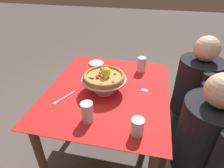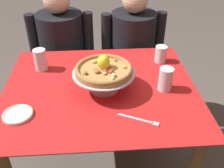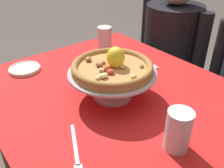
{
  "view_description": "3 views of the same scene",
  "coord_description": "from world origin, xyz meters",
  "px_view_note": "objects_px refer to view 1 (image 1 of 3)",
  "views": [
    {
      "loc": [
        1.22,
        0.3,
        1.62
      ],
      "look_at": [
        0.05,
        0.04,
        0.86
      ],
      "focal_mm": 30.77,
      "sensor_mm": 36.0,
      "label": 1
    },
    {
      "loc": [
        -0.02,
        -1.21,
        1.61
      ],
      "look_at": [
        0.07,
        -0.05,
        0.82
      ],
      "focal_mm": 41.18,
      "sensor_mm": 36.0,
      "label": 2
    },
    {
      "loc": [
        0.68,
        -0.54,
        1.33
      ],
      "look_at": [
        0.02,
        -0.02,
        0.82
      ],
      "focal_mm": 39.9,
      "sensor_mm": 36.0,
      "label": 3
    }
  ],
  "objects_px": {
    "water_glass_back_right": "(137,128)",
    "water_glass_back_left": "(141,65)",
    "diner_left": "(192,100)",
    "pizza": "(104,76)",
    "diner_right": "(200,152)",
    "sugar_packet": "(144,90)",
    "water_glass_side_right": "(87,113)",
    "pizza_stand": "(104,82)",
    "dinner_fork": "(63,98)",
    "side_plate": "(96,63)"
  },
  "relations": [
    {
      "from": "dinner_fork",
      "to": "diner_right",
      "type": "relative_size",
      "value": 0.17
    },
    {
      "from": "water_glass_back_left",
      "to": "dinner_fork",
      "type": "xyz_separation_m",
      "value": [
        0.55,
        -0.52,
        -0.06
      ]
    },
    {
      "from": "water_glass_back_right",
      "to": "water_glass_side_right",
      "type": "distance_m",
      "value": 0.32
    },
    {
      "from": "water_glass_back_left",
      "to": "diner_left",
      "type": "xyz_separation_m",
      "value": [
        0.07,
        0.49,
        -0.26
      ]
    },
    {
      "from": "water_glass_back_right",
      "to": "diner_left",
      "type": "distance_m",
      "value": 0.86
    },
    {
      "from": "side_plate",
      "to": "sugar_packet",
      "type": "distance_m",
      "value": 0.62
    },
    {
      "from": "water_glass_side_right",
      "to": "diner_left",
      "type": "bearing_deg",
      "value": 130.68
    },
    {
      "from": "water_glass_back_left",
      "to": "diner_right",
      "type": "distance_m",
      "value": 0.84
    },
    {
      "from": "pizza_stand",
      "to": "pizza",
      "type": "relative_size",
      "value": 1.1
    },
    {
      "from": "water_glass_back_right",
      "to": "water_glass_back_left",
      "type": "height_order",
      "value": "water_glass_back_left"
    },
    {
      "from": "water_glass_back_left",
      "to": "pizza_stand",
      "type": "bearing_deg",
      "value": -32.99
    },
    {
      "from": "pizza_stand",
      "to": "diner_right",
      "type": "height_order",
      "value": "diner_right"
    },
    {
      "from": "water_glass_side_right",
      "to": "sugar_packet",
      "type": "bearing_deg",
      "value": 141.49
    },
    {
      "from": "dinner_fork",
      "to": "diner_left",
      "type": "distance_m",
      "value": 1.13
    },
    {
      "from": "pizza_stand",
      "to": "sugar_packet",
      "type": "relative_size",
      "value": 6.83
    },
    {
      "from": "water_glass_side_right",
      "to": "dinner_fork",
      "type": "bearing_deg",
      "value": -125.16
    },
    {
      "from": "water_glass_side_right",
      "to": "water_glass_back_right",
      "type": "bearing_deg",
      "value": 81.53
    },
    {
      "from": "diner_right",
      "to": "diner_left",
      "type": "bearing_deg",
      "value": 177.94
    },
    {
      "from": "water_glass_back_right",
      "to": "diner_left",
      "type": "height_order",
      "value": "diner_left"
    },
    {
      "from": "water_glass_back_right",
      "to": "dinner_fork",
      "type": "distance_m",
      "value": 0.61
    },
    {
      "from": "dinner_fork",
      "to": "sugar_packet",
      "type": "relative_size",
      "value": 3.88
    },
    {
      "from": "side_plate",
      "to": "diner_left",
      "type": "distance_m",
      "value": 0.96
    },
    {
      "from": "water_glass_back_right",
      "to": "water_glass_side_right",
      "type": "xyz_separation_m",
      "value": [
        -0.05,
        -0.32,
        0.01
      ]
    },
    {
      "from": "water_glass_back_right",
      "to": "dinner_fork",
      "type": "xyz_separation_m",
      "value": [
        -0.22,
        -0.57,
        -0.05
      ]
    },
    {
      "from": "pizza",
      "to": "side_plate",
      "type": "height_order",
      "value": "pizza"
    },
    {
      "from": "water_glass_back_right",
      "to": "diner_right",
      "type": "bearing_deg",
      "value": 106.29
    },
    {
      "from": "water_glass_back_right",
      "to": "side_plate",
      "type": "bearing_deg",
      "value": -149.14
    },
    {
      "from": "water_glass_side_right",
      "to": "side_plate",
      "type": "xyz_separation_m",
      "value": [
        -0.77,
        -0.17,
        -0.05
      ]
    },
    {
      "from": "water_glass_side_right",
      "to": "diner_right",
      "type": "relative_size",
      "value": 0.12
    },
    {
      "from": "water_glass_back_right",
      "to": "water_glass_back_left",
      "type": "bearing_deg",
      "value": -176.52
    },
    {
      "from": "water_glass_back_left",
      "to": "diner_left",
      "type": "bearing_deg",
      "value": 81.27
    },
    {
      "from": "water_glass_side_right",
      "to": "side_plate",
      "type": "relative_size",
      "value": 0.9
    },
    {
      "from": "pizza",
      "to": "diner_left",
      "type": "xyz_separation_m",
      "value": [
        -0.31,
        0.74,
        -0.33
      ]
    },
    {
      "from": "pizza",
      "to": "diner_right",
      "type": "bearing_deg",
      "value": 69.59
    },
    {
      "from": "diner_left",
      "to": "diner_right",
      "type": "bearing_deg",
      "value": -2.06
    },
    {
      "from": "sugar_packet",
      "to": "diner_right",
      "type": "relative_size",
      "value": 0.04
    },
    {
      "from": "pizza",
      "to": "sugar_packet",
      "type": "height_order",
      "value": "pizza"
    },
    {
      "from": "pizza",
      "to": "water_glass_side_right",
      "type": "height_order",
      "value": "pizza"
    },
    {
      "from": "pizza",
      "to": "diner_right",
      "type": "xyz_separation_m",
      "value": [
        0.27,
        0.71,
        -0.34
      ]
    },
    {
      "from": "sugar_packet",
      "to": "diner_left",
      "type": "relative_size",
      "value": 0.04
    },
    {
      "from": "dinner_fork",
      "to": "diner_right",
      "type": "xyz_separation_m",
      "value": [
        0.1,
        0.99,
        -0.21
      ]
    },
    {
      "from": "side_plate",
      "to": "diner_right",
      "type": "height_order",
      "value": "diner_right"
    },
    {
      "from": "side_plate",
      "to": "diner_right",
      "type": "relative_size",
      "value": 0.13
    },
    {
      "from": "pizza_stand",
      "to": "sugar_packet",
      "type": "height_order",
      "value": "pizza_stand"
    },
    {
      "from": "sugar_packet",
      "to": "water_glass_back_left",
      "type": "bearing_deg",
      "value": -169.81
    },
    {
      "from": "water_glass_side_right",
      "to": "diner_right",
      "type": "bearing_deg",
      "value": 95.82
    },
    {
      "from": "pizza",
      "to": "pizza_stand",
      "type": "bearing_deg",
      "value": -99.19
    },
    {
      "from": "water_glass_back_right",
      "to": "side_plate",
      "type": "relative_size",
      "value": 0.73
    },
    {
      "from": "diner_left",
      "to": "pizza",
      "type": "bearing_deg",
      "value": -67.14
    },
    {
      "from": "pizza_stand",
      "to": "pizza",
      "type": "bearing_deg",
      "value": 80.81
    }
  ]
}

